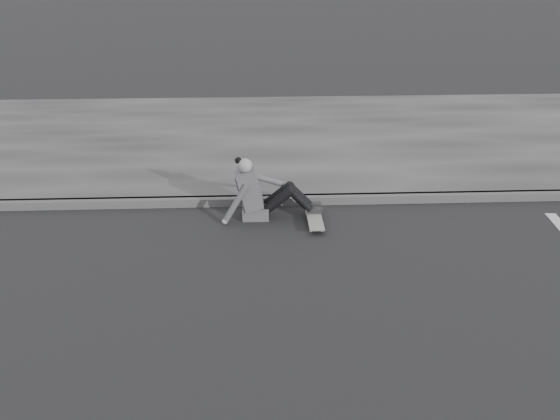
% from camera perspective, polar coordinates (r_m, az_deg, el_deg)
% --- Properties ---
extents(ground, '(80.00, 80.00, 0.00)m').
position_cam_1_polar(ground, '(6.80, -3.95, -8.19)').
color(ground, black).
rests_on(ground, ground).
extents(curb, '(24.00, 0.16, 0.12)m').
position_cam_1_polar(curb, '(9.07, -3.67, 0.84)').
color(curb, '#474747').
rests_on(curb, ground).
extents(sidewalk, '(24.00, 6.00, 0.12)m').
position_cam_1_polar(sidewalk, '(11.91, -3.48, 6.56)').
color(sidewalk, '#383838').
rests_on(sidewalk, ground).
extents(skateboard, '(0.20, 0.78, 0.09)m').
position_cam_1_polar(skateboard, '(8.47, 3.18, -0.80)').
color(skateboard, gray).
rests_on(skateboard, ground).
extents(seated_woman, '(1.38, 0.46, 0.88)m').
position_cam_1_polar(seated_woman, '(8.54, -1.85, 1.56)').
color(seated_woman, '#4C4C4E').
rests_on(seated_woman, ground).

